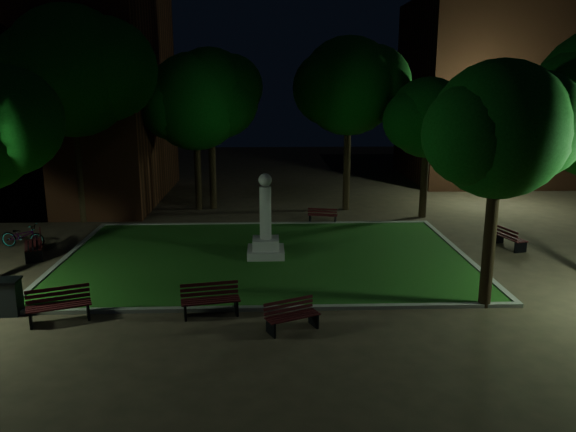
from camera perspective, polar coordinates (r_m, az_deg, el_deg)
name	(u,v)px	position (r m, az deg, el deg)	size (l,w,h in m)	color
ground	(266,275)	(19.72, -2.27, -6.03)	(80.00, 80.00, 0.00)	#453727
lawn	(266,257)	(21.60, -2.26, -4.16)	(15.00, 10.00, 0.08)	#1F5116
lawn_kerb	(266,256)	(21.59, -2.26, -4.11)	(15.40, 10.40, 0.12)	slate
monument	(266,234)	(21.34, -2.28, -1.82)	(1.40, 1.40, 3.20)	#9B948F
building_far	(529,91)	(42.55, 23.27, 11.60)	(16.00, 10.00, 12.00)	#4B2414
tree_north_wl	(197,102)	(29.48, -9.19, 11.39)	(6.08, 4.96, 8.09)	black
tree_north_er	(351,86)	(29.17, 6.42, 12.97)	(6.07, 4.96, 8.86)	black
tree_ne	(429,118)	(28.23, 14.18, 9.64)	(4.75, 3.87, 6.85)	black
tree_se	(502,130)	(16.93, 20.95, 8.17)	(4.78, 3.90, 7.23)	black
tree_nw	(74,72)	(28.09, -20.89, 13.55)	(7.31, 5.97, 10.03)	black
tree_far_north	(212,89)	(29.51, -7.75, 12.67)	(5.07, 4.14, 8.32)	black
lamppost_nw	(23,153)	(29.90, -25.30, 5.79)	(1.18, 0.28, 4.69)	black
lamppost_ne	(499,145)	(32.28, 20.64, 6.75)	(1.18, 0.28, 4.75)	black
bench_near_left	(210,301)	(16.51, -7.89, -8.51)	(1.75, 0.89, 0.92)	black
bench_near_right	(292,316)	(15.44, 0.37, -10.16)	(1.56, 1.09, 0.82)	black
bench_west_near	(59,306)	(17.21, -22.24, -8.46)	(1.81, 1.17, 0.94)	black
bench_left_side	(35,246)	(23.66, -24.31, -2.76)	(1.24, 1.86, 0.97)	black
bench_right_side	(508,238)	(24.43, 21.45, -2.10)	(0.94, 1.69, 0.88)	black
bench_far_side	(323,216)	(26.82, 3.54, 0.02)	(1.46, 0.76, 0.76)	black
trash_bin	(10,297)	(18.21, -26.43, -7.34)	(0.66, 0.66, 1.07)	black
bicycle	(23,236)	(25.28, -25.34, -1.82)	(0.64, 1.83, 0.96)	black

